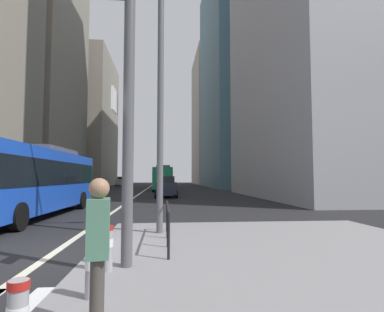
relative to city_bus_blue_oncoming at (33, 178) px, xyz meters
name	(u,v)px	position (x,y,z in m)	size (l,w,h in m)	color
ground_plane	(133,198)	(3.43, 12.65, -1.84)	(160.00, 160.00, 0.00)	black
median_island	(287,256)	(8.93, -8.35, -1.76)	(9.00, 10.00, 0.15)	gray
lane_centre_line	(141,193)	(3.43, 22.65, -1.83)	(0.20, 80.00, 0.01)	beige
office_tower_left_mid	(39,59)	(-12.57, 32.30, 17.61)	(10.03, 18.31, 38.89)	gray
office_tower_left_far	(79,121)	(-12.57, 55.39, 12.29)	(13.85, 21.10, 28.26)	gray
office_tower_right_mid	(240,78)	(20.43, 42.18, 18.85)	(12.42, 24.88, 41.37)	slate
office_tower_right_far	(217,120)	(20.43, 68.92, 15.66)	(11.93, 21.52, 34.99)	gray
city_bus_blue_oncoming	(33,178)	(0.00, 0.00, 0.00)	(2.92, 12.02, 3.40)	blue
city_bus_red_receding	(164,177)	(6.09, 28.57, 0.00)	(2.90, 10.91, 3.40)	#198456
car_oncoming_mid	(122,181)	(-2.44, 50.34, -0.85)	(2.17, 4.55, 1.94)	#B2A899
car_receding_near	(166,182)	(6.46, 45.25, -0.85)	(2.11, 4.15, 1.94)	silver
car_receding_far	(166,187)	(6.28, 13.93, -0.85)	(2.15, 4.34, 1.94)	#232838
traffic_signal_gantry	(13,61)	(3.17, -9.14, 2.30)	(6.65, 0.65, 6.00)	#515156
street_lamp_post	(161,71)	(6.00, -5.46, 3.45)	(5.50, 0.32, 8.00)	#56565B
bollard_left	(92,268)	(5.10, -10.69, -1.26)	(0.20, 0.20, 0.76)	#99999E
bollard_right	(108,246)	(5.10, -9.39, -1.23)	(0.20, 0.20, 0.83)	#99999E
pedestrian_railing	(168,215)	(6.23, -6.92, -0.98)	(0.06, 3.56, 0.98)	black
pedestrian_waiting	(98,246)	(5.39, -11.78, -0.73)	(0.29, 0.41, 1.72)	#423D38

